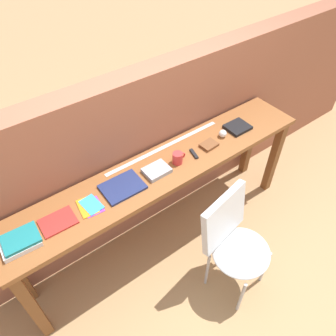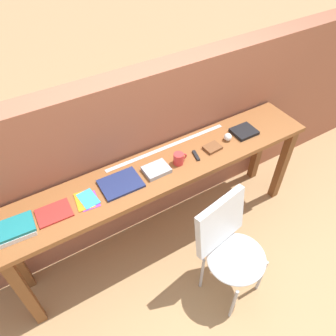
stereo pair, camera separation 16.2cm
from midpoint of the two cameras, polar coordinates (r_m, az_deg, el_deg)
name	(u,v)px [view 2 (the right image)]	position (r m, az deg, el deg)	size (l,w,h in m)	color
ground_plane	(183,259)	(2.96, 4.24, -15.54)	(40.00, 40.00, 0.00)	tan
brick_wall_back	(144,153)	(2.71, -2.58, 2.53)	(6.00, 0.20, 1.48)	#9E5B42
sideboard	(165,179)	(2.51, 1.25, -1.97)	(2.50, 0.44, 0.88)	brown
chair_white_moulded	(230,246)	(2.45, 12.75, -13.22)	(0.51, 0.52, 0.89)	silver
book_stack_leftmost	(16,229)	(2.18, -23.04, -9.90)	(0.24, 0.18, 0.06)	white
magazine_cycling	(54,213)	(2.21, -17.26, -7.57)	(0.22, 0.16, 0.01)	red
pamphlet_pile_colourful	(87,200)	(2.23, -11.90, -5.54)	(0.16, 0.19, 0.01)	purple
book_open_centre	(121,184)	(2.28, -6.23, -2.79)	(0.28, 0.22, 0.02)	navy
book_grey_hardcover	(156,170)	(2.35, -0.07, -0.37)	(0.18, 0.14, 0.03)	#9E9EA3
mug	(179,159)	(2.40, 3.83, 1.59)	(0.11, 0.08, 0.09)	red
multitool_folded	(196,156)	(2.49, 6.76, 2.11)	(0.02, 0.11, 0.02)	black
leather_journal_brown	(212,148)	(2.57, 9.54, 3.46)	(0.13, 0.10, 0.02)	brown
sports_ball_small	(228,137)	(2.66, 12.10, 5.25)	(0.06, 0.06, 0.06)	silver
book_repair_rightmost	(244,131)	(2.78, 14.74, 6.12)	(0.19, 0.17, 0.03)	black
ruler_metal_back_edge	(167,147)	(2.56, 1.71, 3.66)	(1.05, 0.03, 0.00)	silver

